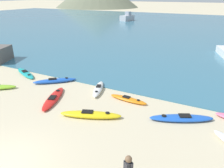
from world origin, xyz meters
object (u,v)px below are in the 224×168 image
Objects in this scene: kayak_on_sand_5 at (128,99)px; kayak_on_sand_8 at (55,81)px; kayak_on_sand_2 at (53,98)px; kayak_on_sand_3 at (91,115)px; kayak_on_sand_0 at (181,118)px; moored_boat_0 at (127,18)px; kayak_on_sand_4 at (25,73)px; kayak_on_sand_9 at (98,89)px.

kayak_on_sand_8 is (-6.53, 0.21, 0.04)m from kayak_on_sand_5.
kayak_on_sand_5 reaches higher than kayak_on_sand_2.
kayak_on_sand_2 is at bearing 168.17° from kayak_on_sand_3.
kayak_on_sand_8 is at bearing 174.18° from kayak_on_sand_0.
kayak_on_sand_5 is at bearing -65.77° from moored_boat_0.
kayak_on_sand_4 is at bearing -77.98° from moored_boat_0.
kayak_on_sand_9 reaches higher than kayak_on_sand_5.
kayak_on_sand_3 reaches higher than kayak_on_sand_5.
kayak_on_sand_8 is (-10.17, 1.04, 0.02)m from kayak_on_sand_0.
kayak_on_sand_2 is 6.26m from kayak_on_sand_4.
kayak_on_sand_5 is (-3.64, 0.82, -0.02)m from kayak_on_sand_0.
kayak_on_sand_0 is at bearing 24.08° from kayak_on_sand_3.
kayak_on_sand_4 is at bearing 174.53° from kayak_on_sand_0.
kayak_on_sand_8 is (3.64, -0.28, 0.04)m from kayak_on_sand_4.
kayak_on_sand_8 is at bearing -176.21° from kayak_on_sand_9.
kayak_on_sand_3 is 48.83m from moored_boat_0.
kayak_on_sand_8 reaches higher than kayak_on_sand_0.
moored_boat_0 reaches higher than kayak_on_sand_9.
kayak_on_sand_0 is 1.01× the size of kayak_on_sand_4.
kayak_on_sand_0 is at bearing -11.72° from kayak_on_sand_9.
kayak_on_sand_3 reaches higher than kayak_on_sand_2.
kayak_on_sand_5 is 0.94× the size of kayak_on_sand_9.
kayak_on_sand_8 is 3.93m from kayak_on_sand_9.
kayak_on_sand_4 is at bearing 159.35° from kayak_on_sand_3.
moored_boat_0 is at bearing 106.58° from kayak_on_sand_8.
kayak_on_sand_4 is 42.90m from moored_boat_0.
kayak_on_sand_9 reaches higher than kayak_on_sand_4.
kayak_on_sand_0 is 10.22m from kayak_on_sand_8.
kayak_on_sand_0 is 13.87m from kayak_on_sand_4.
kayak_on_sand_5 is at bearing -1.88° from kayak_on_sand_8.
kayak_on_sand_8 is 0.72× the size of moored_boat_0.
moored_boat_0 is at bearing 111.67° from kayak_on_sand_3.
kayak_on_sand_9 is (7.56, -0.02, 0.03)m from kayak_on_sand_4.
kayak_on_sand_8 reaches higher than kayak_on_sand_5.
moored_boat_0 is (-12.57, 42.23, 0.69)m from kayak_on_sand_8.
kayak_on_sand_0 is 1.21× the size of kayak_on_sand_8.
kayak_on_sand_4 is (-13.81, 1.32, -0.02)m from kayak_on_sand_0.
kayak_on_sand_2 is 1.00× the size of kayak_on_sand_3.
kayak_on_sand_4 is 10.18m from kayak_on_sand_5.
kayak_on_sand_0 is at bearing 9.63° from kayak_on_sand_2.
kayak_on_sand_3 is 6.30m from kayak_on_sand_8.
moored_boat_0 is at bearing 108.09° from kayak_on_sand_2.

